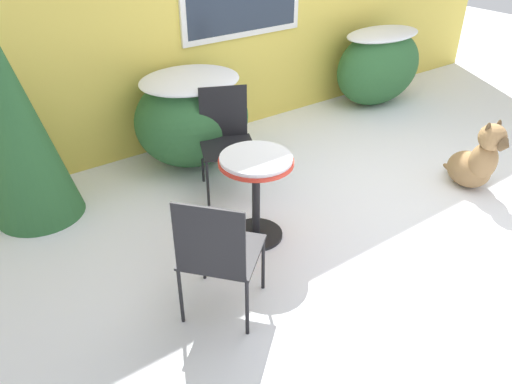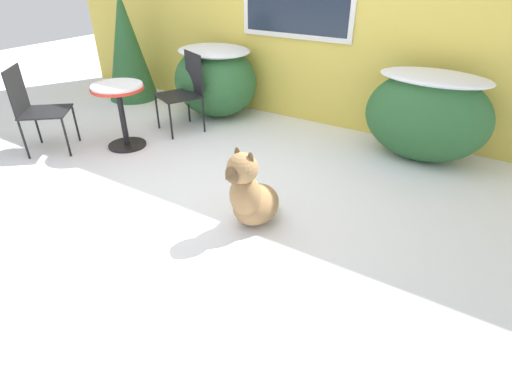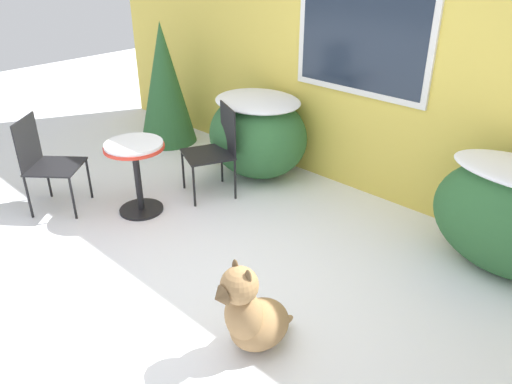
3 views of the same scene
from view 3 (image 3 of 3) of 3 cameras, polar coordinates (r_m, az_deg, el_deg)
ground_plane at (r=4.07m, az=-5.95°, el=-9.73°), size 16.00×16.00×0.00m
house_wall at (r=4.99m, az=13.40°, el=18.03°), size 8.00×0.10×3.35m
shrub_left at (r=5.52m, az=0.18°, el=6.74°), size 1.15×0.99×0.92m
evergreen_bush at (r=6.53m, az=-10.41°, el=12.04°), size 0.73×0.73×1.52m
patio_table at (r=4.86m, az=-13.59°, el=3.46°), size 0.57×0.57×0.72m
patio_chair_near_table at (r=5.12m, az=-4.65°, el=5.13°), size 0.62×0.62×0.93m
patio_chair_far_side at (r=5.21m, az=-22.92°, el=3.37°), size 0.66×0.66×0.93m
dog at (r=3.29m, az=-0.46°, el=-13.94°), size 0.40×0.64×0.70m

